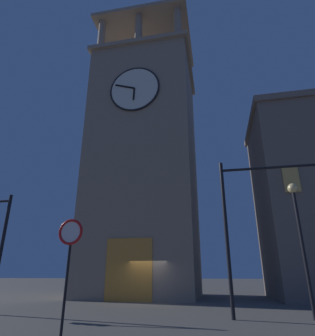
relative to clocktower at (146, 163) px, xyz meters
name	(u,v)px	position (x,y,z in m)	size (l,w,h in m)	color
ground_plane	(148,302)	(-1.32, 4.24, -11.17)	(200.00, 200.00, 0.00)	#56544F
clocktower	(146,163)	(0.00, 0.00, 0.00)	(9.24, 9.16, 28.87)	gray
traffic_signal_far	(256,207)	(-7.63, 10.69, -6.75)	(4.42, 0.41, 6.58)	black
street_lamp	(298,221)	(-9.39, 10.19, -7.35)	(0.44, 0.44, 5.54)	black
no_horn_sign	(70,242)	(-1.52, 15.44, -8.60)	(0.78, 0.14, 3.27)	black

